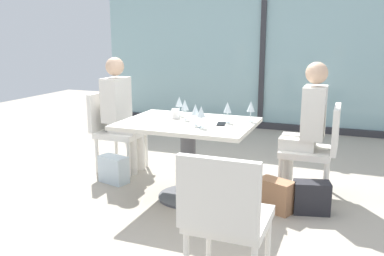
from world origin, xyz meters
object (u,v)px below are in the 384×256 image
wine_glass_3 (195,110)px  cell_phone_on_table (221,124)px  chair_far_right (317,145)px  chair_front_right (225,213)px  handbag_1 (114,169)px  wine_glass_0 (185,105)px  person_far_right (307,123)px  wine_glass_5 (228,108)px  wine_glass_4 (179,102)px  chair_far_left (114,126)px  wine_glass_1 (251,107)px  person_far_left (121,109)px  wine_glass_2 (201,112)px  coffee_cup (175,114)px  handbag_2 (311,197)px  dining_table_main (188,142)px  handbag_0 (276,196)px

wine_glass_3 → cell_phone_on_table: 0.26m
chair_far_right → chair_front_right: same height
chair_far_right → handbag_1: bearing=-168.6°
chair_front_right → wine_glass_0: 1.59m
person_far_right → wine_glass_5: 0.78m
wine_glass_5 → handbag_1: (-1.21, 0.00, -0.72)m
cell_phone_on_table → wine_glass_4: bearing=144.4°
wine_glass_3 → wine_glass_5: (0.22, 0.21, 0.00)m
chair_far_left → wine_glass_0: 1.18m
wine_glass_0 → wine_glass_1: bearing=13.6°
handbag_1 → person_far_left: bearing=121.7°
person_far_right → wine_glass_1: 0.57m
chair_far_right → wine_glass_2: 1.19m
wine_glass_2 → wine_glass_5: (0.15, 0.28, 0.00)m
cell_phone_on_table → coffee_cup: bearing=158.5°
wine_glass_0 → handbag_2: wine_glass_0 is taller
chair_far_left → handbag_1: (0.23, -0.40, -0.36)m
wine_glass_2 → wine_glass_5: 0.32m
chair_far_left → wine_glass_0: bearing=-22.0°
person_far_left → cell_phone_on_table: bearing=-20.7°
handbag_1 → handbag_2: bearing=13.6°
dining_table_main → handbag_1: bearing=173.5°
chair_far_right → person_far_right: bearing=-180.0°
wine_glass_1 → wine_glass_4: 0.71m
wine_glass_1 → handbag_2: size_ratio=0.62×
wine_glass_3 → cell_phone_on_table: bearing=30.7°
wine_glass_3 → wine_glass_5: 0.31m
chair_far_right → wine_glass_0: (-1.16, -0.42, 0.37)m
handbag_1 → wine_glass_5: bearing=14.4°
chair_far_right → wine_glass_1: (-0.58, -0.28, 0.37)m
person_far_left → handbag_0: 1.95m
chair_front_right → coffee_cup: bearing=123.6°
coffee_cup → wine_glass_0: bearing=-11.3°
chair_far_right → coffee_cup: 1.35m
chair_far_right → person_far_right: (-0.11, -0.00, 0.20)m
chair_front_right → cell_phone_on_table: size_ratio=6.04×
coffee_cup → handbag_2: (1.27, -0.03, -0.64)m
chair_front_right → wine_glass_3: (-0.62, 1.14, 0.37)m
person_far_right → cell_phone_on_table: size_ratio=8.75×
chair_far_left → wine_glass_4: bearing=-15.7°
dining_table_main → wine_glass_5: 0.48m
wine_glass_1 → wine_glass_2: size_ratio=1.00×
wine_glass_2 → coffee_cup: wine_glass_2 is taller
wine_glass_2 → coffee_cup: bearing=141.9°
chair_front_right → handbag_0: (0.08, 1.25, -0.36)m
person_far_left → handbag_1: bearing=-72.8°
chair_far_right → wine_glass_1: bearing=-154.3°
wine_glass_0 → coffee_cup: (-0.10, 0.02, -0.09)m
dining_table_main → cell_phone_on_table: size_ratio=8.18×
wine_glass_4 → handbag_0: wine_glass_4 is taller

